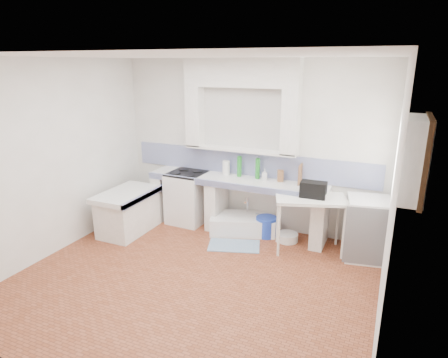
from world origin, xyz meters
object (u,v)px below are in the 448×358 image
at_px(stove, 187,198).
at_px(sink, 243,224).
at_px(fridge, 367,229).
at_px(side_table, 309,224).

relative_size(stove, sink, 0.83).
bearing_deg(sink, fridge, -22.80).
relative_size(sink, side_table, 1.04).
xyz_separation_m(side_table, fridge, (0.80, 0.12, 0.03)).
bearing_deg(fridge, sink, 166.59).
bearing_deg(stove, fridge, -0.20).
bearing_deg(fridge, stove, 167.51).
height_order(stove, fridge, fridge).
height_order(sink, side_table, side_table).
relative_size(sink, fridge, 1.18).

